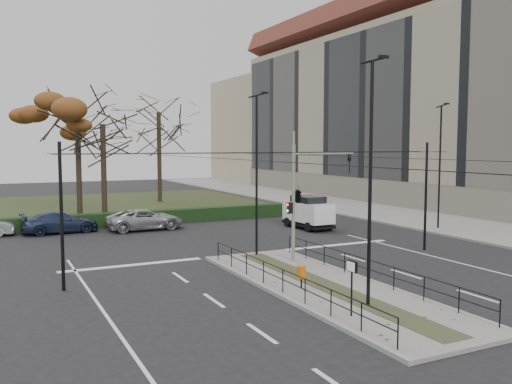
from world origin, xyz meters
TOP-DOWN VIEW (x-y plane):
  - ground at (0.00, 0.00)m, footprint 140.00×140.00m
  - median_island at (0.00, -2.50)m, footprint 4.40×15.00m
  - sidewalk_east at (18.00, 22.00)m, footprint 8.00×90.00m
  - park at (-6.00, 32.00)m, footprint 38.00×26.00m
  - hedge at (-6.00, 18.60)m, footprint 38.00×1.00m
  - apartment_block at (27.97, 23.97)m, footprint 13.09×52.10m
  - median_railing at (0.00, -2.60)m, footprint 4.14×13.24m
  - catenary at (0.00, 1.62)m, footprint 20.00×34.00m
  - traffic_light at (1.55, 2.21)m, footprint 3.90×2.21m
  - litter_bin at (-1.09, -2.40)m, footprint 0.35×0.35m
  - info_panel at (-1.43, -6.19)m, footprint 0.11×0.49m
  - streetlamp_median_near at (-0.13, -5.45)m, footprint 0.74×0.15m
  - streetlamp_median_far at (0.28, 4.34)m, footprint 0.71×0.14m
  - streetlamp_sidewalk at (15.68, 7.07)m, footprint 0.72×0.15m
  - parked_car_third at (-7.99, 17.25)m, footprint 4.98×2.24m
  - parked_car_fourth at (-2.52, 16.10)m, footprint 5.26×2.53m
  - white_van at (7.91, 11.61)m, footprint 2.05×4.26m
  - rust_tree at (-5.66, 24.50)m, footprint 8.20×8.20m
  - bare_tree_center at (3.53, 33.26)m, footprint 6.85×6.85m
  - bare_tree_near at (-3.94, 23.21)m, footprint 6.59×6.59m

SIDE VIEW (x-z plane):
  - ground at x=0.00m, z-range 0.00..0.00m
  - park at x=-6.00m, z-range 0.00..0.10m
  - median_island at x=0.00m, z-range 0.00..0.14m
  - sidewalk_east at x=18.00m, z-range 0.00..0.14m
  - hedge at x=-6.00m, z-range 0.00..1.00m
  - parked_car_third at x=-7.99m, z-range 0.00..1.42m
  - parked_car_fourth at x=-2.52m, z-range 0.00..1.45m
  - litter_bin at x=-1.09m, z-range 0.33..1.24m
  - median_railing at x=0.00m, z-range 0.52..1.44m
  - white_van at x=7.91m, z-range 0.05..2.34m
  - info_panel at x=-1.43m, z-range 0.68..2.55m
  - catenary at x=0.00m, z-range 0.42..6.42m
  - traffic_light at x=1.55m, z-range 0.61..6.34m
  - streetlamp_median_far at x=0.28m, z-range 0.21..8.65m
  - streetlamp_sidewalk at x=15.68m, z-range 0.21..8.80m
  - streetlamp_median_near at x=-0.13m, z-range 0.21..9.04m
  - bare_tree_near at x=-3.94m, z-range 2.04..11.87m
  - bare_tree_center at x=3.53m, z-range 2.47..14.51m
  - rust_tree at x=-5.66m, z-range 3.00..14.20m
  - apartment_block at x=27.97m, z-range -0.43..21.22m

